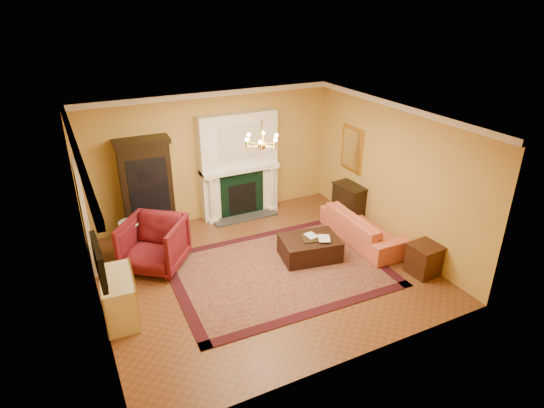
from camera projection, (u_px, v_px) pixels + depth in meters
floor at (263, 270)px, 8.92m from camera, size 6.00×5.50×0.02m
ceiling at (262, 119)px, 7.66m from camera, size 6.00×5.50×0.02m
wall_back at (212, 157)px, 10.53m from camera, size 6.00×0.02×3.00m
wall_front at (351, 277)px, 6.04m from camera, size 6.00×0.02×3.00m
wall_left at (88, 236)px, 7.08m from camera, size 0.02×5.50×3.00m
wall_right at (392, 174)px, 9.50m from camera, size 0.02×5.50×3.00m
fireplace at (239, 167)px, 10.75m from camera, size 1.90×0.70×2.50m
crown_molding at (240, 111)px, 8.46m from camera, size 6.00×5.50×0.12m
doorway at (85, 218)px, 8.67m from camera, size 0.08×1.05×2.10m
tv_panel at (99, 261)px, 6.68m from camera, size 0.09×0.95×0.58m
gilt_mirror at (352, 149)px, 10.56m from camera, size 0.06×0.76×1.05m
chandelier at (262, 142)px, 7.82m from camera, size 0.63×0.55×0.53m
oriental_rug at (279, 270)px, 8.90m from camera, size 4.15×3.16×0.02m
china_cabinet at (147, 190)px, 9.86m from camera, size 1.08×0.54×2.11m
wingback_armchair at (154, 242)px, 8.80m from camera, size 1.48×1.47×1.12m
pedestal_table at (131, 236)px, 9.23m from camera, size 0.43×0.43×0.78m
commode at (119, 298)px, 7.46m from camera, size 0.58×1.09×0.78m
coral_sofa at (364, 222)px, 9.83m from camera, size 0.70×2.24×0.87m
end_table at (424, 260)px, 8.69m from camera, size 0.54×0.54×0.59m
console_table at (349, 203)px, 10.75m from camera, size 0.53×0.81×0.85m
leather_ottoman at (310, 248)px, 9.25m from camera, size 1.28×1.02×0.43m
ottoman_tray at (313, 238)px, 9.13m from camera, size 0.52×0.45×0.03m
book_a at (307, 232)px, 9.08m from camera, size 0.20×0.04×0.27m
book_b at (319, 232)px, 9.01m from camera, size 0.21×0.12×0.31m
topiary_left at (217, 160)px, 10.37m from camera, size 0.16×0.16×0.44m
topiary_right at (261, 153)px, 10.82m from camera, size 0.17×0.17×0.45m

